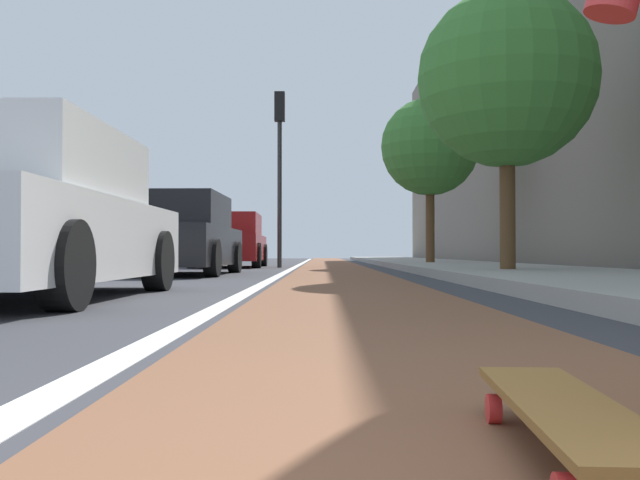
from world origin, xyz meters
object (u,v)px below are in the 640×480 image
parked_car_far (230,241)px  street_tree_mid (507,79)px  skateboard (566,413)px  parked_car_near (22,218)px  street_tree_far (430,147)px  traffic_light (280,147)px  parked_car_mid (180,236)px

parked_car_far → street_tree_mid: 10.42m
skateboard → street_tree_mid: street_tree_mid is taller
parked_car_near → street_tree_far: 14.55m
traffic_light → street_tree_far: 4.12m
parked_car_mid → street_tree_far: 8.85m
parked_car_far → street_tree_far: street_tree_far is taller
parked_car_far → street_tree_far: (-0.39, -5.55, 2.58)m
skateboard → parked_car_far: (18.34, 3.06, 0.63)m
parked_car_far → street_tree_mid: size_ratio=0.94×
parked_car_mid → street_tree_far: street_tree_far is taller
parked_car_near → parked_car_far: (13.58, -0.03, 0.01)m
parked_car_near → parked_car_mid: size_ratio=1.01×
street_tree_mid → skateboard: bearing=165.9°
parked_car_mid → traffic_light: (6.24, -1.45, 2.57)m
parked_car_mid → street_tree_far: size_ratio=0.91×
parked_car_mid → parked_car_far: bearing=-0.2°
parked_car_far → parked_car_mid: bearing=179.8°
parked_car_near → traffic_light: 13.39m
skateboard → street_tree_far: (17.95, -2.48, 3.21)m
parked_car_mid → parked_car_far: parked_car_far is taller
traffic_light → street_tree_far: traffic_light is taller
skateboard → parked_car_near: parked_car_near is taller
street_tree_mid → parked_car_mid: bearing=72.9°
parked_car_near → skateboard: bearing=-147.0°
street_tree_far → parked_car_far: bearing=85.9°
parked_car_mid → street_tree_mid: (-1.71, -5.57, 2.48)m
skateboard → traffic_light: bearing=5.3°
skateboard → parked_car_near: size_ratio=0.20×
street_tree_mid → street_tree_far: bearing=0.0°
parked_car_near → traffic_light: traffic_light is taller
parked_car_mid → street_tree_mid: street_tree_mid is taller
traffic_light → skateboard: bearing=-174.7°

